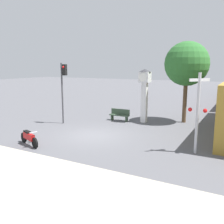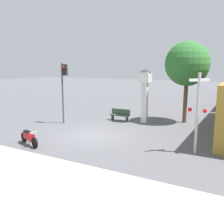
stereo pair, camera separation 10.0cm
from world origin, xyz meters
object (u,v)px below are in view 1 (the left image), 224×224
clock_tower (145,87)px  railroad_crossing_signal (198,110)px  motorcycle (29,138)px  street_tree (187,64)px  traffic_light (63,83)px  bench (120,115)px

clock_tower → railroad_crossing_signal: bearing=-47.6°
motorcycle → street_tree: 12.25m
clock_tower → railroad_crossing_signal: clock_tower is taller
motorcycle → traffic_light: traffic_light is taller
traffic_light → bench: size_ratio=2.82×
railroad_crossing_signal → street_tree: (-2.08, 6.73, 2.25)m
railroad_crossing_signal → bench: size_ratio=2.50×
street_tree → motorcycle: bearing=-122.3°
motorcycle → bench: 8.09m
motorcycle → bench: (1.57, 7.94, 0.07)m
traffic_light → railroad_crossing_signal: traffic_light is taller
clock_tower → bench: 2.93m
clock_tower → street_tree: 3.54m
railroad_crossing_signal → street_tree: size_ratio=0.66×
clock_tower → bench: bearing=-169.6°
traffic_light → railroad_crossing_signal: bearing=-11.5°
traffic_light → railroad_crossing_signal: (9.91, -2.02, -0.91)m
motorcycle → street_tree: bearing=76.8°
clock_tower → bench: (-1.91, -0.35, -2.20)m
street_tree → clock_tower: bearing=-151.2°
clock_tower → railroad_crossing_signal: 7.12m
motorcycle → bench: bearing=97.9°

